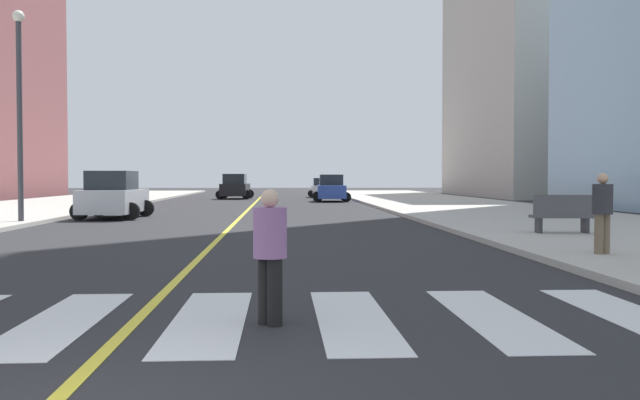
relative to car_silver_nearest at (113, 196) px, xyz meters
name	(u,v)px	position (x,y,z in m)	size (l,w,h in m)	color
sidewalk_kerb_east	(571,225)	(17.60, -6.03, -0.88)	(10.00, 120.00, 0.15)	#B2ADA3
crosswalk_paint	(136,320)	(5.40, -22.03, -0.95)	(13.50, 4.00, 0.01)	silver
lane_divider_paint	(253,205)	(5.40, 13.97, -0.95)	(0.16, 80.00, 0.01)	yellow
parking_garage_concrete	(568,72)	(33.74, 33.86, 10.59)	(18.00, 24.00, 23.09)	#B2ADA3
car_silver_nearest	(113,196)	(0.00, 0.00, 0.00)	(2.92, 4.61, 2.04)	#B7B7BC
car_black_second	(235,187)	(3.47, 26.87, -0.01)	(2.94, 4.60, 2.02)	black
car_white_third	(322,188)	(10.72, 30.79, -0.17)	(2.35, 3.77, 1.68)	silver
car_blue_fourth	(331,189)	(10.82, 20.30, -0.04)	(2.82, 4.43, 1.95)	#2D479E
park_bench	(563,215)	(15.38, -10.72, -0.26)	(1.84, 0.69, 1.12)	#47474C
pedestrian_crossing	(270,250)	(7.07, -22.37, -0.05)	(0.41, 0.41, 1.64)	black
pedestrian_waiting_east	(602,210)	(14.01, -16.22, 0.14)	(0.42, 0.42, 1.72)	brown
street_lamp	(19,98)	(-2.43, -4.10, 3.75)	(0.44, 0.44, 7.75)	#38383D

